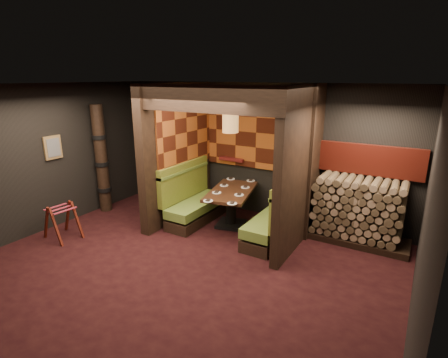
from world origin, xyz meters
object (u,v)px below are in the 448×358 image
dining_table (231,201)px  pendant_lamp (230,121)px  booth_bench_left (193,202)px  totem_column (101,160)px  luggage_rack (62,220)px  firewood_stack (362,211)px  booth_bench_right (277,220)px

dining_table → pendant_lamp: pendant_lamp is taller
booth_bench_left → pendant_lamp: 1.96m
booth_bench_left → totem_column: 2.30m
booth_bench_left → pendant_lamp: (0.83, 0.10, 1.77)m
luggage_rack → firewood_stack: 5.58m
pendant_lamp → luggage_rack: pendant_lamp is taller
pendant_lamp → firewood_stack: (2.41, 0.60, -1.55)m
booth_bench_left → firewood_stack: firewood_stack is taller
dining_table → luggage_rack: bearing=-139.3°
booth_bench_right → luggage_rack: 4.05m
pendant_lamp → totem_column: bearing=-167.4°
dining_table → luggage_rack: dining_table is taller
totem_column → firewood_stack: size_ratio=1.39×
dining_table → pendant_lamp: bearing=-90.0°
luggage_rack → totem_column: 1.71m
dining_table → totem_column: (-2.92, -0.70, 0.65)m
firewood_stack → luggage_rack: bearing=-151.3°
dining_table → booth_bench_right: bearing=-8.2°
booth_bench_left → booth_bench_right: same height
pendant_lamp → totem_column: 3.15m
luggage_rack → firewood_stack: size_ratio=0.42×
dining_table → totem_column: totem_column is taller
booth_bench_right → totem_column: size_ratio=0.67×
booth_bench_right → luggage_rack: size_ratio=2.20×
totem_column → firewood_stack: totem_column is taller
booth_bench_left → totem_column: size_ratio=0.67×
booth_bench_left → firewood_stack: (3.25, 0.70, 0.21)m
dining_table → totem_column: 3.08m
booth_bench_right → pendant_lamp: pendant_lamp is taller
booth_bench_left → dining_table: bearing=10.4°
pendant_lamp → luggage_rack: 3.70m
totem_column → firewood_stack: bearing=13.2°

